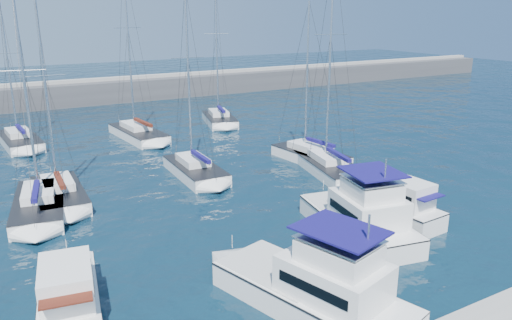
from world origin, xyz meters
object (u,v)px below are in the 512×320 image
motor_yacht_port_outer (69,298)px  sailboat_back_b (138,133)px  motor_yacht_stbd_inner (362,219)px  motor_yacht_port_inner (319,290)px  sailboat_mid_c (195,170)px  sailboat_mid_b (59,194)px  sailboat_mid_a (39,205)px  sailboat_back_c (219,119)px  sailboat_mid_d (330,167)px  sailboat_mid_e (310,155)px  motor_yacht_stbd_outer (401,208)px  sailboat_back_a (20,141)px

motor_yacht_port_outer → sailboat_back_b: (12.05, 29.54, -0.40)m
motor_yacht_stbd_inner → sailboat_back_b: bearing=108.7°
motor_yacht_port_outer → motor_yacht_port_inner: 10.75m
motor_yacht_port_outer → sailboat_mid_c: size_ratio=0.48×
sailboat_mid_b → motor_yacht_port_outer: bearing=-95.7°
sailboat_mid_a → sailboat_back_c: 28.52m
sailboat_mid_d → sailboat_back_b: (-10.05, 19.15, -0.00)m
sailboat_mid_e → motor_yacht_stbd_outer: bearing=-108.1°
motor_yacht_stbd_inner → sailboat_mid_a: (-15.80, 13.36, -0.62)m
motor_yacht_port_outer → sailboat_back_c: (22.39, 31.57, -0.39)m
motor_yacht_port_inner → sailboat_back_a: bearing=86.9°
sailboat_mid_a → sailboat_mid_e: 22.27m
motor_yacht_port_inner → sailboat_back_c: bearing=54.8°
sailboat_mid_b → sailboat_back_b: sailboat_back_b is taller
sailboat_mid_d → sailboat_back_c: 21.18m
sailboat_mid_b → sailboat_mid_e: sailboat_mid_e is taller
sailboat_mid_b → sailboat_back_c: 26.54m
sailboat_mid_b → sailboat_back_b: size_ratio=0.77×
sailboat_mid_b → sailboat_mid_d: sailboat_mid_d is taller
motor_yacht_stbd_outer → sailboat_mid_b: 22.94m
motor_yacht_port_inner → sailboat_back_c: sailboat_back_c is taller
sailboat_mid_a → sailboat_mid_d: size_ratio=0.83×
sailboat_mid_d → sailboat_back_b: size_ratio=0.99×
motor_yacht_stbd_inner → motor_yacht_stbd_outer: 3.60m
sailboat_mid_e → motor_yacht_port_outer: bearing=-154.6°
motor_yacht_port_inner → sailboat_mid_e: bearing=39.4°
sailboat_mid_c → sailboat_back_b: sailboat_back_b is taller
motor_yacht_port_outer → sailboat_back_a: bearing=97.3°
motor_yacht_stbd_outer → sailboat_mid_a: size_ratio=0.40×
sailboat_mid_a → sailboat_back_a: (0.64, 19.03, -0.00)m
motor_yacht_stbd_inner → motor_yacht_stbd_outer: size_ratio=1.53×
sailboat_mid_d → motor_yacht_port_outer: bearing=-142.4°
motor_yacht_port_inner → motor_yacht_stbd_inner: size_ratio=1.12×
motor_yacht_stbd_outer → sailboat_mid_c: size_ratio=0.39×
motor_yacht_stbd_inner → sailboat_mid_e: 15.45m
motor_yacht_port_inner → sailboat_back_c: (12.89, 36.60, -0.58)m
motor_yacht_port_outer → sailboat_back_b: sailboat_back_b is taller
sailboat_back_c → sailboat_mid_a: bearing=-125.2°
sailboat_mid_a → motor_yacht_port_inner: bearing=-54.2°
sailboat_mid_e → sailboat_back_b: 18.87m
motor_yacht_port_inner → sailboat_mid_c: 20.36m
sailboat_mid_a → sailboat_back_c: bearing=49.4°
sailboat_mid_a → sailboat_mid_d: bearing=1.9°
motor_yacht_port_outer → sailboat_mid_b: size_ratio=0.51×
motor_yacht_port_inner → sailboat_mid_b: bearing=95.3°
sailboat_mid_a → sailboat_back_a: size_ratio=1.04×
sailboat_mid_b → sailboat_back_b: (10.12, 14.87, 0.03)m
motor_yacht_port_inner → sailboat_mid_c: bearing=66.4°
sailboat_mid_c → sailboat_back_a: (-11.18, 17.23, -0.02)m
sailboat_mid_a → sailboat_back_a: 19.04m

